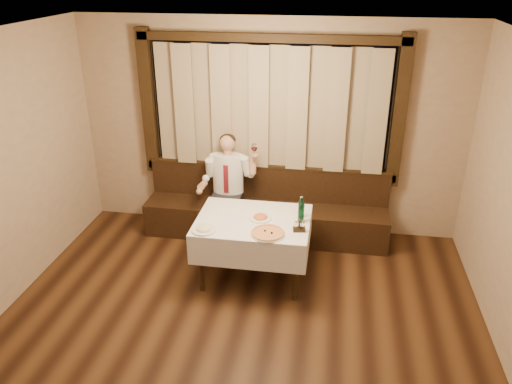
% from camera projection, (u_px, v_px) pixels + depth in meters
% --- Properties ---
extents(room, '(5.01, 6.01, 2.81)m').
position_uv_depth(room, '(240.00, 185.00, 4.61)').
color(room, black).
rests_on(room, ground).
extents(banquette, '(3.20, 0.61, 0.94)m').
position_uv_depth(banquette, '(266.00, 213.00, 6.68)').
color(banquette, black).
rests_on(banquette, ground).
extents(dining_table, '(1.27, 0.97, 0.76)m').
position_uv_depth(dining_table, '(253.00, 227.00, 5.62)').
color(dining_table, black).
rests_on(dining_table, ground).
extents(pizza, '(0.37, 0.37, 0.04)m').
position_uv_depth(pizza, '(268.00, 233.00, 5.26)').
color(pizza, white).
rests_on(pizza, dining_table).
extents(pasta_red, '(0.26, 0.26, 0.09)m').
position_uv_depth(pasta_red, '(260.00, 216.00, 5.58)').
color(pasta_red, white).
rests_on(pasta_red, dining_table).
extents(pasta_cream, '(0.27, 0.27, 0.09)m').
position_uv_depth(pasta_cream, '(204.00, 227.00, 5.33)').
color(pasta_cream, white).
rests_on(pasta_cream, dining_table).
extents(green_bottle, '(0.07, 0.07, 0.31)m').
position_uv_depth(green_bottle, '(301.00, 211.00, 5.47)').
color(green_bottle, '#0D3E24').
rests_on(green_bottle, dining_table).
extents(table_wine_glass, '(0.07, 0.07, 0.19)m').
position_uv_depth(table_wine_glass, '(302.00, 206.00, 5.57)').
color(table_wine_glass, white).
rests_on(table_wine_glass, dining_table).
extents(cruet_caddy, '(0.14, 0.09, 0.14)m').
position_uv_depth(cruet_caddy, '(299.00, 227.00, 5.31)').
color(cruet_caddy, black).
rests_on(cruet_caddy, dining_table).
extents(seated_man, '(0.76, 0.56, 1.39)m').
position_uv_depth(seated_man, '(227.00, 179.00, 6.46)').
color(seated_man, black).
rests_on(seated_man, ground).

